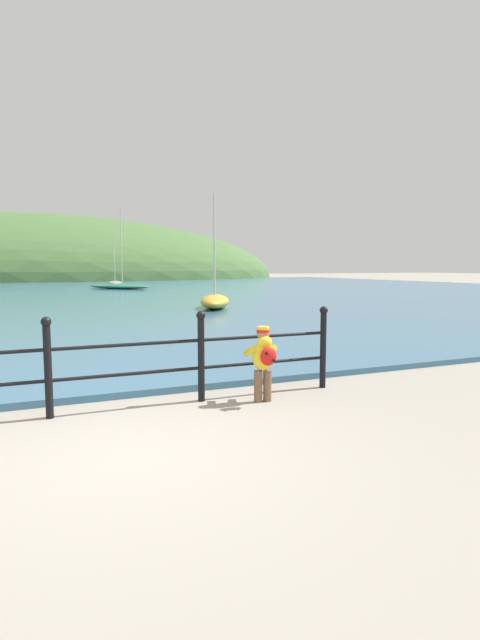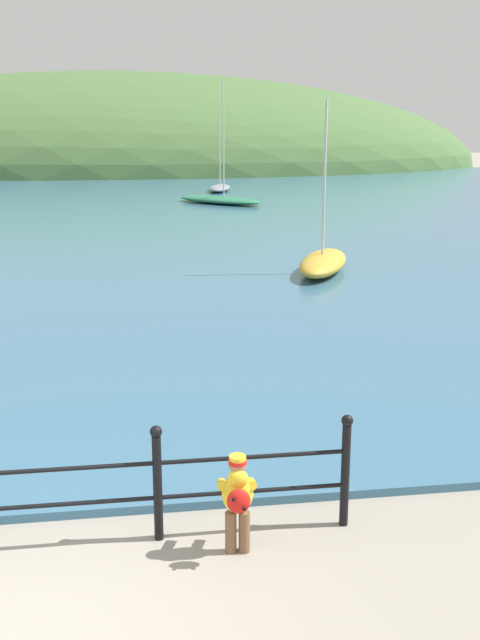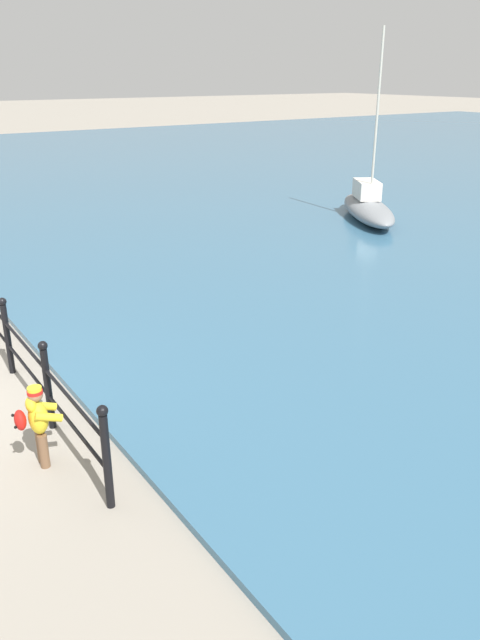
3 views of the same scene
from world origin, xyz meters
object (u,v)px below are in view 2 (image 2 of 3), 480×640
object	(u,v)px
child_in_coat	(238,496)
boat_nearest_quay	(220,199)
boat_far_left	(220,188)
boat_green_fishing	(323,262)

from	to	relation	value
child_in_coat	boat_nearest_quay	distance (m)	31.80
boat_far_left	boat_nearest_quay	bearing A→B (deg)	-96.74
child_in_coat	boat_far_left	size ratio (longest dim) A/B	0.23
child_in_coat	boat_green_fishing	xyz separation A→B (m)	(4.23, 13.11, -0.22)
child_in_coat	boat_green_fishing	distance (m)	13.78
boat_nearest_quay	boat_far_left	distance (m)	7.18
child_in_coat	boat_nearest_quay	xyz separation A→B (m)	(3.63, 31.59, -0.30)
boat_nearest_quay	boat_far_left	size ratio (longest dim) A/B	1.38
boat_green_fishing	child_in_coat	bearing A→B (deg)	-107.88
boat_nearest_quay	boat_far_left	xyz separation A→B (m)	(0.84, 7.13, 0.01)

